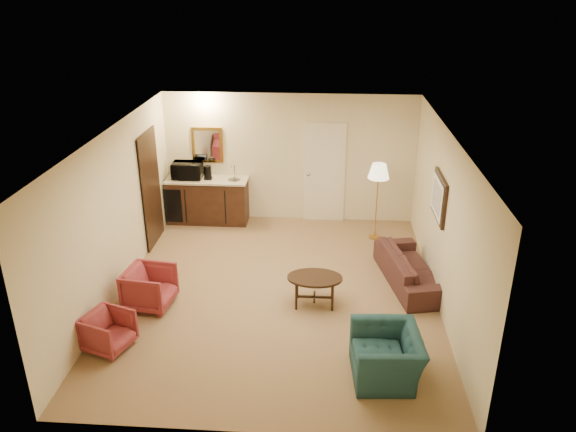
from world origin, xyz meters
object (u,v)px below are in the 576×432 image
at_px(coffee_table, 315,290).
at_px(coffee_maker, 208,173).
at_px(wetbar_cabinet, 208,200).
at_px(sofa, 411,263).
at_px(rose_chair_far, 108,330).
at_px(microwave, 187,169).
at_px(teal_armchair, 387,348).
at_px(waste_bin, 240,216).
at_px(rose_chair_near, 150,286).
at_px(floor_lamp, 377,202).

height_order(coffee_table, coffee_maker, coffee_maker).
bearing_deg(wetbar_cabinet, coffee_table, -53.34).
bearing_deg(sofa, rose_chair_far, 103.81).
bearing_deg(microwave, wetbar_cabinet, -3.90).
bearing_deg(teal_armchair, coffee_table, -153.87).
bearing_deg(waste_bin, coffee_maker, 174.40).
bearing_deg(coffee_table, teal_armchair, -59.78).
distance_m(sofa, rose_chair_near, 4.17).
distance_m(sofa, microwave, 4.83).
distance_m(wetbar_cabinet, sofa, 4.42).
distance_m(sofa, floor_lamp, 1.80).
xyz_separation_m(rose_chair_far, coffee_table, (2.75, 1.30, -0.05)).
relative_size(sofa, rose_chair_near, 2.63).
bearing_deg(teal_armchair, floor_lamp, 173.67).
relative_size(teal_armchair, rose_chair_near, 1.36).
relative_size(coffee_table, coffee_maker, 3.03).
distance_m(microwave, coffee_maker, 0.43).
relative_size(waste_bin, microwave, 0.57).
xyz_separation_m(rose_chair_near, floor_lamp, (3.60, 2.68, 0.40)).
bearing_deg(microwave, rose_chair_near, -87.56).
bearing_deg(coffee_maker, rose_chair_far, -79.97).
height_order(teal_armchair, floor_lamp, floor_lamp).
distance_m(sofa, teal_armchair, 2.46).
relative_size(rose_chair_far, microwave, 1.00).
bearing_deg(coffee_table, wetbar_cabinet, 126.66).
bearing_deg(wetbar_cabinet, floor_lamp, -9.50).
height_order(floor_lamp, waste_bin, floor_lamp).
xyz_separation_m(coffee_table, floor_lamp, (1.10, 2.46, 0.51)).
height_order(rose_chair_near, waste_bin, rose_chair_near).
bearing_deg(rose_chair_near, floor_lamp, -46.05).
distance_m(rose_chair_far, microwave, 4.43).
bearing_deg(coffee_table, floor_lamp, 65.93).
bearing_deg(coffee_maker, floor_lamp, 7.63).
relative_size(wetbar_cabinet, rose_chair_far, 2.80).
relative_size(coffee_table, waste_bin, 2.51).
bearing_deg(microwave, floor_lamp, -8.93).
height_order(sofa, coffee_table, sofa).
bearing_deg(sofa, waste_bin, 43.42).
height_order(waste_bin, coffee_maker, coffee_maker).
height_order(rose_chair_near, microwave, microwave).
height_order(teal_armchair, rose_chair_far, teal_armchair).
height_order(microwave, coffee_maker, microwave).
xyz_separation_m(teal_armchair, rose_chair_far, (-3.69, 0.32, -0.12)).
bearing_deg(floor_lamp, coffee_table, -114.07).
bearing_deg(microwave, waste_bin, -5.31).
relative_size(wetbar_cabinet, floor_lamp, 1.09).
xyz_separation_m(coffee_table, waste_bin, (-1.60, 2.95, -0.07)).
bearing_deg(teal_armchair, coffee_maker, -149.77).
xyz_separation_m(teal_armchair, coffee_maker, (-3.16, 4.63, 0.64)).
relative_size(rose_chair_near, rose_chair_far, 1.19).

